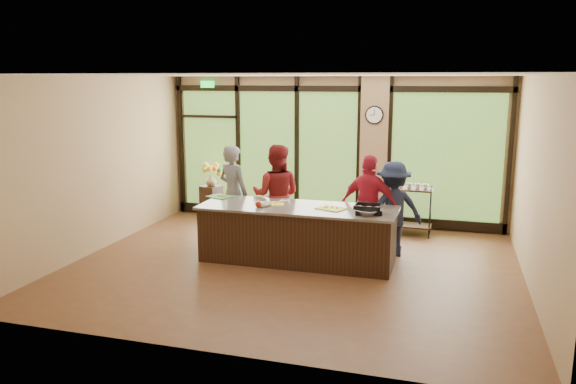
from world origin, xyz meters
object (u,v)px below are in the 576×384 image
Objects in this scene: island_base at (298,235)px; cook_right at (393,209)px; flower_stand at (212,203)px; roasting_pan at (368,211)px; bar_cart at (412,204)px; cook_left at (233,193)px.

cook_right reaches higher than island_base.
flower_stand is at bearing -44.32° from cook_right.
island_base is at bearing 2.75° from cook_right.
bar_cart is at bearing 64.36° from roasting_pan.
bar_cart is (4.16, -0.00, 0.24)m from flower_stand.
cook_left is at bearing -26.56° from cook_right.
island_base is 1.74× the size of cook_left.
cook_left is 2.43× the size of flower_stand.
roasting_pan reaches higher than island_base.
flower_stand is (-3.93, 1.38, -0.43)m from cook_right.
flower_stand is at bearing 139.16° from island_base.
flower_stand is (-2.48, 2.14, -0.07)m from island_base.
cook_left is 2.90m from cook_right.
roasting_pan is at bearing -16.89° from flower_stand.
cook_left is 1.74m from flower_stand.
island_base is 7.68× the size of roasting_pan.
flower_stand is (-1.03, 1.30, -0.52)m from cook_left.
roasting_pan is at bearing -7.63° from island_base.
flower_stand is at bearing 134.88° from roasting_pan.
cook_left is at bearing 149.84° from island_base.
island_base is at bearing 159.53° from roasting_pan.
cook_right is (2.90, -0.08, -0.09)m from cook_left.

